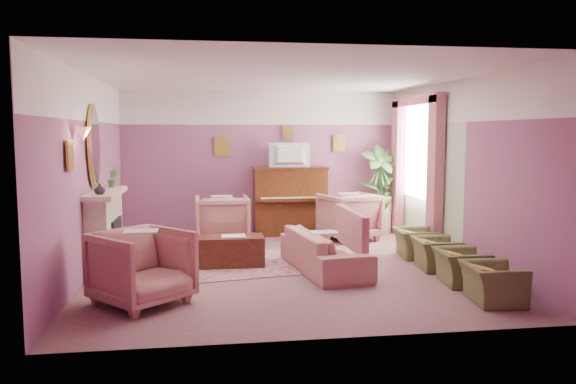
{
  "coord_description": "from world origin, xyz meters",
  "views": [
    {
      "loc": [
        -1.11,
        -8.14,
        1.98
      ],
      "look_at": [
        0.13,
        0.4,
        1.08
      ],
      "focal_mm": 35.0,
      "sensor_mm": 36.0,
      "label": 1
    }
  ],
  "objects": [
    {
      "name": "floral_armchair_right",
      "position": [
        1.51,
        1.95,
        0.49
      ],
      "size": [
        0.93,
        0.93,
        0.97
      ],
      "primitive_type": "imported",
      "color": "tan",
      "rests_on": "floor"
    },
    {
      "name": "floor",
      "position": [
        0.0,
        0.0,
        0.0
      ],
      "size": [
        5.5,
        6.0,
        0.01
      ],
      "primitive_type": "cube",
      "color": "#7F5457",
      "rests_on": "ground"
    },
    {
      "name": "area_rug",
      "position": [
        -0.7,
        0.2,
        0.01
      ],
      "size": [
        2.77,
        2.2,
        0.01
      ],
      "primitive_type": "cube",
      "rotation": [
        0.0,
        0.0,
        0.17
      ],
      "color": "#986365",
      "rests_on": "floor"
    },
    {
      "name": "stripe_panel",
      "position": [
        2.73,
        1.3,
        1.07
      ],
      "size": [
        0.01,
        3.0,
        2.15
      ],
      "primitive_type": "cube",
      "color": "beige",
      "rests_on": "wall_right"
    },
    {
      "name": "side_plant_small",
      "position": [
        2.42,
        2.54,
        0.84
      ],
      "size": [
        0.16,
        0.16,
        0.28
      ],
      "primitive_type": "imported",
      "color": "#407533",
      "rests_on": "side_table"
    },
    {
      "name": "piano_keys",
      "position": [
        0.5,
        2.33,
        0.76
      ],
      "size": [
        1.2,
        0.08,
        0.02
      ],
      "primitive_type": "cube",
      "color": "beige",
      "rests_on": "piano"
    },
    {
      "name": "wall_right",
      "position": [
        2.75,
        0.0,
        1.4
      ],
      "size": [
        0.02,
        6.0,
        2.8
      ],
      "primitive_type": "cube",
      "color": "#764B74",
      "rests_on": "floor"
    },
    {
      "name": "pelmet",
      "position": [
        2.62,
        1.55,
        2.56
      ],
      "size": [
        0.16,
        2.2,
        0.16
      ],
      "primitive_type": "cube",
      "color": "#AC6069",
      "rests_on": "wall_right"
    },
    {
      "name": "fire_ember",
      "position": [
        -2.45,
        0.2,
        0.22
      ],
      "size": [
        0.06,
        0.54,
        0.1
      ],
      "primitive_type": "cube",
      "color": "orange",
      "rests_on": "floor"
    },
    {
      "name": "olive_chair_d",
      "position": [
        2.19,
        0.33,
        0.31
      ],
      "size": [
        0.5,
        0.71,
        0.61
      ],
      "primitive_type": "imported",
      "color": "#5E6537",
      "rests_on": "floor"
    },
    {
      "name": "sconce_shade",
      "position": [
        -2.62,
        -0.85,
        1.98
      ],
      "size": [
        0.2,
        0.2,
        0.16
      ],
      "primitive_type": "cone",
      "color": "#D3755A",
      "rests_on": "wall_left"
    },
    {
      "name": "olive_chair_a",
      "position": [
        2.19,
        -2.13,
        0.31
      ],
      "size": [
        0.5,
        0.71,
        0.61
      ],
      "primitive_type": "imported",
      "color": "#5E6537",
      "rests_on": "floor"
    },
    {
      "name": "curtain_left",
      "position": [
        2.62,
        0.63,
        1.3
      ],
      "size": [
        0.16,
        0.34,
        2.6
      ],
      "primitive_type": "cube",
      "color": "#AC6069",
      "rests_on": "floor"
    },
    {
      "name": "curtain_right",
      "position": [
        2.62,
        2.47,
        1.3
      ],
      "size": [
        0.16,
        0.34,
        2.6
      ],
      "primitive_type": "cube",
      "color": "#AC6069",
      "rests_on": "floor"
    },
    {
      "name": "print_left_wall",
      "position": [
        -2.71,
        -1.2,
        1.72
      ],
      "size": [
        0.03,
        0.28,
        0.36
      ],
      "primitive_type": "cube",
      "color": "gold",
      "rests_on": "wall_left"
    },
    {
      "name": "television",
      "position": [
        0.5,
        2.63,
        1.6
      ],
      "size": [
        0.8,
        0.12,
        0.48
      ],
      "primitive_type": "imported",
      "color": "black",
      "rests_on": "piano"
    },
    {
      "name": "sofa_throw",
      "position": [
        0.96,
        -0.33,
        0.6
      ],
      "size": [
        0.1,
        1.49,
        0.55
      ],
      "primitive_type": "cube",
      "color": "#AC6069",
      "rests_on": "sofa"
    },
    {
      "name": "print_back_left",
      "position": [
        -0.8,
        2.96,
        1.72
      ],
      "size": [
        0.3,
        0.03,
        0.38
      ],
      "primitive_type": "cube",
      "color": "gold",
      "rests_on": "wall_back"
    },
    {
      "name": "coffee_table",
      "position": [
        -0.78,
        0.14,
        0.23
      ],
      "size": [
        1.01,
        0.51,
        0.45
      ],
      "primitive_type": "cube",
      "rotation": [
        0.0,
        0.0,
        -0.01
      ],
      "color": "#441E13",
      "rests_on": "floor"
    },
    {
      "name": "wall_left",
      "position": [
        -2.75,
        0.0,
        1.4
      ],
      "size": [
        0.02,
        6.0,
        2.8
      ],
      "primitive_type": "cube",
      "color": "#764B74",
      "rests_on": "floor"
    },
    {
      "name": "palm_pot",
      "position": [
        2.28,
        2.53,
        0.17
      ],
      "size": [
        0.34,
        0.34,
        0.34
      ],
      "primitive_type": "cylinder",
      "color": "#A2574F",
      "rests_on": "floor"
    },
    {
      "name": "olive_chair_c",
      "position": [
        2.19,
        -0.49,
        0.31
      ],
      "size": [
        0.5,
        0.71,
        0.61
      ],
      "primitive_type": "imported",
      "color": "#5E6537",
      "rests_on": "floor"
    },
    {
      "name": "side_table",
      "position": [
        2.3,
        2.64,
        0.35
      ],
      "size": [
        0.52,
        0.52,
        0.7
      ],
      "primitive_type": "cylinder",
      "color": "beige",
      "rests_on": "floor"
    },
    {
      "name": "fireplace_surround",
      "position": [
        -2.59,
        0.2,
        0.55
      ],
      "size": [
        0.3,
        1.4,
        1.1
      ],
      "primitive_type": "cube",
      "color": "beige",
      "rests_on": "floor"
    },
    {
      "name": "mantel_vase",
      "position": [
        -2.55,
        -0.3,
        1.23
      ],
      "size": [
        0.16,
        0.16,
        0.16
      ],
      "primitive_type": "imported",
      "color": "white",
      "rests_on": "mantel_shelf"
    },
    {
      "name": "wall_back",
      "position": [
        0.0,
        3.0,
        1.4
      ],
      "size": [
        5.5,
        0.02,
        2.8
      ],
      "primitive_type": "cube",
      "color": "#764B74",
      "rests_on": "floor"
    },
    {
      "name": "olive_chair_b",
      "position": [
        2.19,
        -1.31,
        0.31
      ],
      "size": [
        0.5,
        0.71,
        0.61
      ],
      "primitive_type": "imported",
      "color": "#5E6537",
      "rests_on": "floor"
    },
    {
      "name": "print_back_right",
      "position": [
        1.55,
        2.96,
        1.78
      ],
      "size": [
        0.26,
        0.03,
        0.34
      ],
      "primitive_type": "cube",
      "color": "gold",
      "rests_on": "wall_back"
    },
    {
      "name": "floral_armchair_front",
      "position": [
        -1.87,
        -1.61,
        0.49
      ],
      "size": [
        0.93,
        0.93,
        0.97
      ],
      "primitive_type": "imported",
      "color": "tan",
      "rests_on": "floor"
    },
    {
      "name": "piano_top",
      "position": [
        0.5,
        2.68,
        1.31
      ],
      "size": [
        1.45,
        0.65,
        0.04
      ],
      "primitive_type": "cube",
      "color": "#46210E",
      "rests_on": "piano"
    },
    {
      "name": "mirror_frame",
      "position": [
        -2.7,
        0.2,
        1.8
      ],
      "size": [
        0.04,
        0.72,
        1.2
      ],
      "primitive_type": "ellipsoid",
      "color": "gold",
      "rests_on": "wall_left"
    },
    {
      "name": "fireplace_inset",
      "position": [
        -2.49,
        0.2,
        0.4
      ],
      "size": [
        0.18,
        0.72,
        0.68
      ],
      "primitive_type": "cube",
      "color": "black",
      "rests_on": "floor"
    },
    {
      "name": "print_back_mid",
      "position": [
        0.5,
        2.96,
        2.0
      ],
      "size": [
        0.22,
        0.03,
        0.26
      ],
      "primitive_type": "cube",
      "color": "gold",
      "rests_on": "wall_back"
    },
    {
      "name": "mantel_plant",
      "position": [
        -2.55,
        0.75,
        1.29
      ],
      "size": [
        0.16,
        0.16,
        0.28
      ],
      "primitive_type": "imported",
      "color": "#407533",
      "rests_on": "mantel_shelf"
    },
    {
      "name": "ceiling",
      "position": [
        0.0,
        0.0,
        2.8
      ],
      "size": [
        5.5,
        6.0,
        0.01
      ],
      "primitive_type": "cube",
      "color": "white",
      "rests_on": "wall_back"
    },
    {
      "name": "window_blind",
      "position": [
        2.7,
        1.55,
        1.7
      ],
      "size": [
        0.03,
        1.4,
        1.8
      ],
      "primitive_type": "cube",
      "color": "beige",
      "rests_on": "wall_right"
    },
    {
      "name": "wall_front",
      "position": [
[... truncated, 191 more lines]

